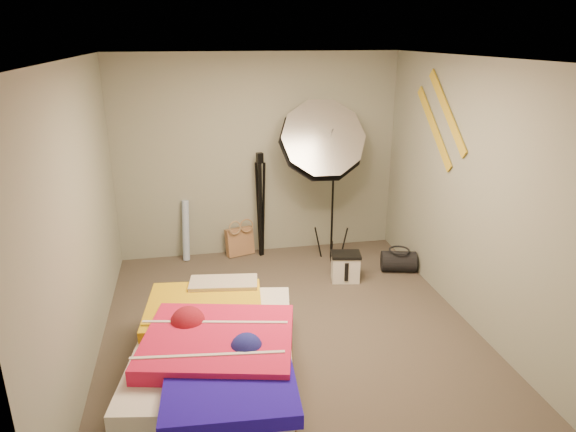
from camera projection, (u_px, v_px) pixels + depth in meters
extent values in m
plane|color=#50453C|center=(290.00, 330.00, 4.92)|extent=(4.00, 4.00, 0.00)
plane|color=silver|center=(290.00, 58.00, 4.09)|extent=(4.00, 4.00, 0.00)
plane|color=gray|center=(258.00, 157.00, 6.35)|extent=(3.50, 0.00, 3.50)
plane|color=gray|center=(367.00, 327.00, 2.66)|extent=(3.50, 0.00, 3.50)
plane|color=gray|center=(80.00, 220.00, 4.19)|extent=(0.00, 4.00, 4.00)
plane|color=gray|center=(472.00, 195.00, 4.83)|extent=(0.00, 4.00, 4.00)
cube|color=#AE7E58|center=(240.00, 241.00, 6.57)|extent=(0.38, 0.25, 0.36)
cylinder|color=#5984C9|center=(186.00, 231.00, 6.38)|extent=(0.14, 0.23, 0.76)
cube|color=silver|center=(345.00, 268.00, 5.88)|extent=(0.34, 0.27, 0.31)
cylinder|color=black|center=(398.00, 261.00, 6.13)|extent=(0.45, 0.34, 0.25)
cube|color=gold|center=(447.00, 112.00, 5.14)|extent=(0.02, 0.91, 0.78)
cube|color=gold|center=(434.00, 127.00, 5.44)|extent=(0.02, 0.91, 0.78)
cube|color=#413422|center=(217.00, 368.00, 4.17)|extent=(1.54, 1.97, 0.23)
cube|color=silver|center=(215.00, 348.00, 4.11)|extent=(1.50, 1.93, 0.16)
cube|color=gold|center=(204.00, 310.00, 4.44)|extent=(1.06, 0.95, 0.12)
cube|color=#E31A49|center=(219.00, 343.00, 3.94)|extent=(1.31, 1.17, 0.14)
cube|color=#210FC1|center=(230.00, 391.00, 3.45)|extent=(0.94, 0.77, 0.11)
cube|color=#C48D9D|center=(224.00, 287.00, 4.77)|extent=(0.66, 0.37, 0.12)
cylinder|color=black|center=(333.00, 197.00, 6.26)|extent=(0.03, 0.03, 1.62)
cube|color=black|center=(335.00, 135.00, 6.01)|extent=(0.07, 0.07, 0.10)
cone|color=silver|center=(322.00, 142.00, 5.89)|extent=(1.26, 0.97, 1.19)
cylinder|color=black|center=(261.00, 210.00, 6.40)|extent=(0.05, 0.05, 1.21)
cube|color=black|center=(260.00, 158.00, 6.18)|extent=(0.09, 0.09, 0.13)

